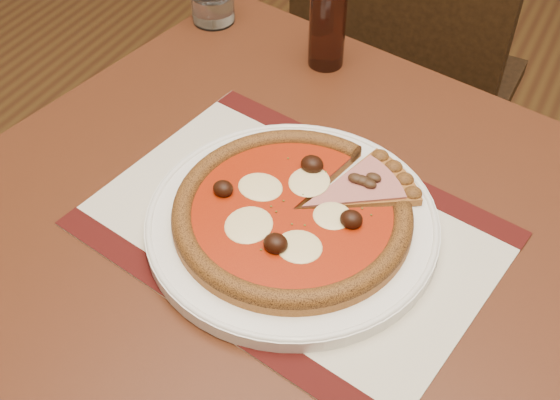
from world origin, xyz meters
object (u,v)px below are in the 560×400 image
object	(u,v)px
plate	(292,223)
chair_far	(403,81)
bottle	(328,22)
pizza	(292,212)
table	(273,281)

from	to	relation	value
plate	chair_far	bearing A→B (deg)	96.87
bottle	plate	bearing A→B (deg)	-71.73
plate	bottle	bearing A→B (deg)	108.27
pizza	bottle	bearing A→B (deg)	108.26
table	pizza	xyz separation A→B (m)	(0.02, 0.01, 0.13)
pizza	plate	bearing A→B (deg)	52.44
table	plate	bearing A→B (deg)	23.51
chair_far	pizza	size ratio (longest dim) A/B	3.11
chair_far	plate	xyz separation A→B (m)	(0.08, -0.68, 0.26)
table	chair_far	bearing A→B (deg)	95.03
table	chair_far	xyz separation A→B (m)	(-0.06, 0.69, -0.15)
table	pizza	bearing A→B (deg)	23.41
plate	bottle	distance (m)	0.35
table	pizza	world-z (taller)	pizza
chair_far	plate	size ratio (longest dim) A/B	2.53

